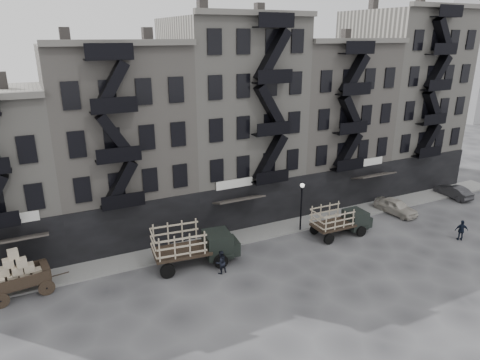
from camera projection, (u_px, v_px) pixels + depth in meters
name	position (u px, v px, depth m)	size (l,w,h in m)	color
ground	(286.00, 252.00, 32.50)	(140.00, 140.00, 0.00)	#38383A
sidewalk	(262.00, 232.00, 35.66)	(55.00, 2.50, 0.15)	slate
building_midwest	(118.00, 142.00, 34.28)	(10.00, 11.35, 16.20)	gray
building_center	(231.00, 119.00, 38.10)	(10.00, 11.35, 18.20)	gray
building_mideast	(322.00, 121.00, 42.57)	(10.00, 11.35, 16.20)	gray
building_east	(399.00, 100.00, 46.23)	(10.00, 11.35, 19.20)	gray
lamp_post	(302.00, 200.00, 35.05)	(0.36, 0.36, 4.28)	black
wagon	(17.00, 271.00, 26.65)	(3.81, 2.36, 3.05)	black
stake_truck_west	(193.00, 243.00, 30.24)	(6.26, 3.02, 3.05)	black
stake_truck_east	(341.00, 218.00, 34.84)	(5.19, 2.22, 2.58)	black
car_east	(396.00, 207.00, 39.28)	(1.64, 4.09, 1.39)	#AFA89D
car_far	(453.00, 191.00, 43.22)	(1.34, 3.86, 1.27)	#232325
pedestrian_mid	(221.00, 262.00, 29.40)	(0.82, 0.64, 1.68)	black
policeman	(461.00, 230.00, 34.15)	(1.00, 0.42, 1.71)	black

